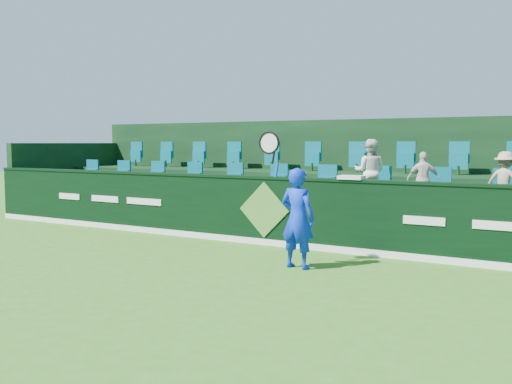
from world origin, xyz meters
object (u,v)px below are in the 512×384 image
Objects in this scene: tennis_player at (297,217)px; spectator_left at (370,172)px; spectator_right at (505,181)px; towel at (352,177)px; spectator_middle at (423,179)px.

tennis_player reaches higher than spectator_left.
tennis_player reaches higher than spectator_right.
spectator_left is 2.85× the size of towel.
spectator_left reaches higher than spectator_middle.
spectator_middle reaches higher than towel.
spectator_middle is (1.05, 0.00, -0.12)m from spectator_left.
towel is (-1.00, -1.12, 0.06)m from spectator_middle.
spectator_right is at bearing 24.80° from towel.
towel is at bearing 80.19° from tennis_player.
tennis_player is 2.83m from spectator_left.
spectator_left is 2.48m from spectator_right.
spectator_left is 1.21× the size of spectator_right.
spectator_left is at bearing 92.64° from towel.
spectator_left is 1.23× the size of spectator_middle.
spectator_right is (2.71, 2.75, 0.50)m from tennis_player.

